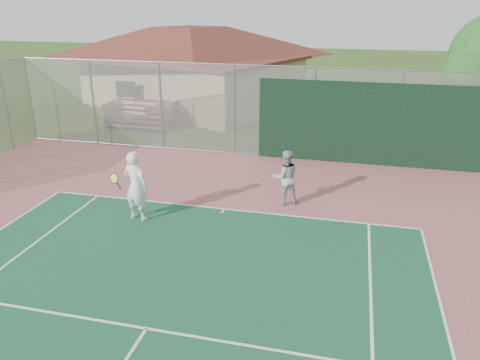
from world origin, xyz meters
The scene contains 5 objects.
back_fence centered at (2.11, 16.98, 1.67)m, with size 20.08×0.11×3.53m.
clubhouse centered at (-5.70, 25.42, 2.61)m, with size 14.09×12.05×5.14m.
bleachers centered at (-6.42, 20.19, 0.62)m, with size 3.18×1.98×1.16m.
player_white_front centered at (-2.18, 10.70, 1.00)m, with size 1.04×0.74×1.98m.
player_grey_back centered at (1.65, 12.75, 0.83)m, with size 0.99×0.90×1.66m.
Camera 1 is at (3.40, -0.13, 5.81)m, focal length 35.00 mm.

